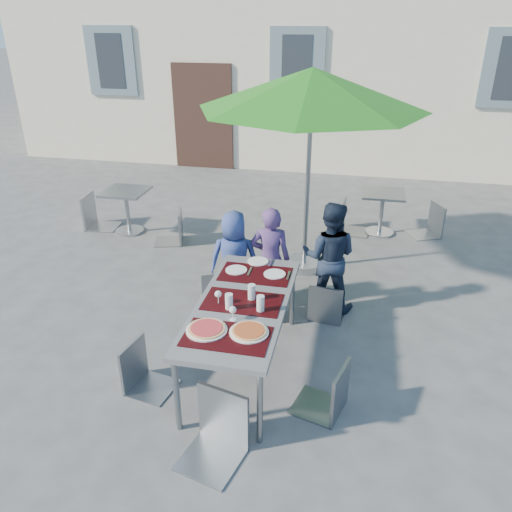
% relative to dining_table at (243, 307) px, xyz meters
% --- Properties ---
extents(ground, '(90.00, 90.00, 0.00)m').
position_rel_dining_table_xyz_m(ground, '(-0.48, -0.75, -0.70)').
color(ground, '#4B4B4D').
rests_on(ground, ground).
extents(dining_table, '(0.80, 1.85, 0.76)m').
position_rel_dining_table_xyz_m(dining_table, '(0.00, 0.00, 0.00)').
color(dining_table, '#4A4A50').
rests_on(dining_table, ground).
extents(pizza_near_left, '(0.34, 0.34, 0.03)m').
position_rel_dining_table_xyz_m(pizza_near_left, '(-0.18, -0.51, 0.07)').
color(pizza_near_left, white).
rests_on(pizza_near_left, dining_table).
extents(pizza_near_right, '(0.33, 0.33, 0.03)m').
position_rel_dining_table_xyz_m(pizza_near_right, '(0.17, -0.47, 0.07)').
color(pizza_near_right, white).
rests_on(pizza_near_right, dining_table).
extents(glassware, '(0.46, 0.43, 0.15)m').
position_rel_dining_table_xyz_m(glassware, '(0.02, -0.09, 0.13)').
color(glassware, silver).
rests_on(glassware, dining_table).
extents(place_settings, '(0.66, 0.46, 0.01)m').
position_rel_dining_table_xyz_m(place_settings, '(-0.01, 0.66, 0.06)').
color(place_settings, white).
rests_on(place_settings, dining_table).
extents(child_0, '(0.62, 0.47, 1.15)m').
position_rel_dining_table_xyz_m(child_0, '(-0.38, 1.17, -0.12)').
color(child_0, navy).
rests_on(child_0, ground).
extents(child_1, '(0.48, 0.34, 1.23)m').
position_rel_dining_table_xyz_m(child_1, '(0.04, 1.19, -0.08)').
color(child_1, '#51366F').
rests_on(child_1, ground).
extents(child_2, '(0.65, 0.40, 1.29)m').
position_rel_dining_table_xyz_m(child_2, '(0.68, 1.32, -0.05)').
color(child_2, '#192438').
rests_on(child_2, ground).
extents(chair_0, '(0.56, 0.56, 0.97)m').
position_rel_dining_table_xyz_m(chair_0, '(-0.52, 1.03, -0.13)').
color(chair_0, gray).
rests_on(chair_0, ground).
extents(chair_1, '(0.54, 0.54, 1.03)m').
position_rel_dining_table_xyz_m(chair_1, '(-0.15, 0.92, -0.09)').
color(chair_1, gray).
rests_on(chair_1, ground).
extents(chair_2, '(0.42, 0.42, 0.85)m').
position_rel_dining_table_xyz_m(chair_2, '(0.70, 1.04, -0.20)').
color(chair_2, gray).
rests_on(chair_2, ground).
extents(chair_3, '(0.45, 0.44, 0.86)m').
position_rel_dining_table_xyz_m(chair_3, '(-0.84, -0.44, -0.19)').
color(chair_3, gray).
rests_on(chair_3, ground).
extents(chair_4, '(0.50, 0.50, 0.91)m').
position_rel_dining_table_xyz_m(chair_4, '(0.85, -0.40, -0.17)').
color(chair_4, gray).
rests_on(chair_4, ground).
extents(chair_5, '(0.54, 0.54, 1.00)m').
position_rel_dining_table_xyz_m(chair_5, '(0.04, -1.03, -0.11)').
color(chair_5, '#8F959B').
rests_on(chair_5, ground).
extents(patio_umbrella, '(2.75, 2.75, 2.56)m').
position_rel_dining_table_xyz_m(patio_umbrella, '(0.31, 2.26, 1.61)').
color(patio_umbrella, '#B6B9BF').
rests_on(patio_umbrella, ground).
extents(cafe_table_0, '(0.64, 0.64, 0.69)m').
position_rel_dining_table_xyz_m(cafe_table_0, '(-2.54, 2.92, -0.25)').
color(cafe_table_0, '#B6B9BF').
rests_on(cafe_table_0, ground).
extents(bg_chair_l_0, '(0.50, 0.50, 1.03)m').
position_rel_dining_table_xyz_m(bg_chair_l_0, '(-3.14, 3.00, -0.09)').
color(bg_chair_l_0, '#92969D').
rests_on(bg_chair_l_0, ground).
extents(bg_chair_r_0, '(0.51, 0.51, 0.92)m').
position_rel_dining_table_xyz_m(bg_chair_r_0, '(-1.70, 2.71, -0.16)').
color(bg_chair_r_0, gray).
rests_on(bg_chair_r_0, ground).
extents(cafe_table_1, '(0.63, 0.63, 0.67)m').
position_rel_dining_table_xyz_m(cafe_table_1, '(1.32, 3.68, -0.27)').
color(cafe_table_1, '#B6B9BF').
rests_on(cafe_table_1, ground).
extents(bg_chair_l_1, '(0.48, 0.47, 0.97)m').
position_rel_dining_table_xyz_m(bg_chair_l_1, '(0.83, 3.66, -0.12)').
color(bg_chair_l_1, gray).
rests_on(bg_chair_l_1, ground).
extents(bg_chair_r_1, '(0.55, 0.55, 0.94)m').
position_rel_dining_table_xyz_m(bg_chair_r_1, '(2.07, 3.79, -0.15)').
color(bg_chair_r_1, gray).
rests_on(bg_chair_r_1, ground).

